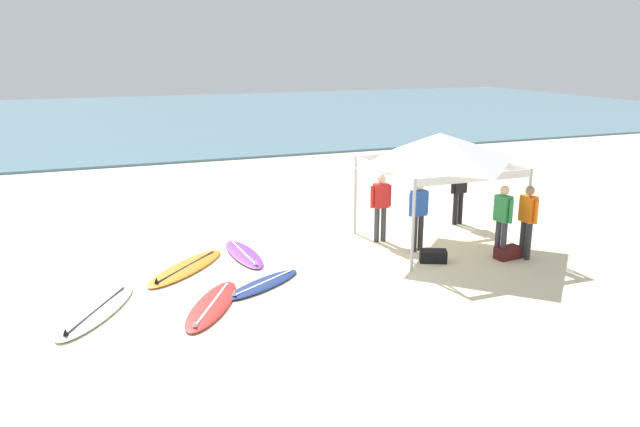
# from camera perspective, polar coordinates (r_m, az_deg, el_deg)

# --- Properties ---
(ground_plane) EXTENTS (80.00, 80.00, 0.00)m
(ground_plane) POSITION_cam_1_polar(r_m,az_deg,el_deg) (14.01, 2.63, -4.49)
(ground_plane) COLOR beige
(sea) EXTENTS (80.00, 36.00, 0.10)m
(sea) POSITION_cam_1_polar(r_m,az_deg,el_deg) (44.29, -14.19, 8.73)
(sea) COLOR #568499
(sea) RESTS_ON ground
(canopy_tent) EXTENTS (3.12, 3.12, 2.75)m
(canopy_tent) POSITION_cam_1_polar(r_m,az_deg,el_deg) (14.98, 11.02, 5.98)
(canopy_tent) COLOR #B7B7BC
(canopy_tent) RESTS_ON ground
(surfboard_navy) EXTENTS (2.03, 1.55, 0.19)m
(surfboard_navy) POSITION_cam_1_polar(r_m,az_deg,el_deg) (12.68, -5.29, -6.53)
(surfboard_navy) COLOR navy
(surfboard_navy) RESTS_ON ground
(surfboard_purple) EXTENTS (0.71, 2.22, 0.19)m
(surfboard_purple) POSITION_cam_1_polar(r_m,az_deg,el_deg) (14.50, -7.06, -3.76)
(surfboard_purple) COLOR purple
(surfboard_purple) RESTS_ON ground
(surfboard_orange) EXTENTS (2.28, 2.35, 0.19)m
(surfboard_orange) POSITION_cam_1_polar(r_m,az_deg,el_deg) (13.84, -12.29, -4.94)
(surfboard_orange) COLOR orange
(surfboard_orange) RESTS_ON ground
(surfboard_white) EXTENTS (1.86, 2.54, 0.19)m
(surfboard_white) POSITION_cam_1_polar(r_m,az_deg,el_deg) (12.11, -19.97, -8.52)
(surfboard_white) COLOR white
(surfboard_white) RESTS_ON ground
(surfboard_red) EXTENTS (1.72, 2.41, 0.19)m
(surfboard_red) POSITION_cam_1_polar(r_m,az_deg,el_deg) (11.83, -9.97, -8.38)
(surfboard_red) COLOR red
(surfboard_red) RESTS_ON ground
(person_orange) EXTENTS (0.26, 0.55, 1.71)m
(person_orange) POSITION_cam_1_polar(r_m,az_deg,el_deg) (14.70, 18.67, -0.31)
(person_orange) COLOR #2D2D33
(person_orange) RESTS_ON ground
(person_red) EXTENTS (0.55, 0.24, 1.71)m
(person_red) POSITION_cam_1_polar(r_m,az_deg,el_deg) (15.23, 5.64, 0.96)
(person_red) COLOR #383842
(person_red) RESTS_ON ground
(person_green) EXTENTS (0.28, 0.54, 1.71)m
(person_green) POSITION_cam_1_polar(r_m,az_deg,el_deg) (14.56, 16.55, -0.28)
(person_green) COLOR #383842
(person_green) RESTS_ON ground
(person_black) EXTENTS (0.55, 0.27, 1.71)m
(person_black) POSITION_cam_1_polar(r_m,az_deg,el_deg) (17.09, 12.76, 2.23)
(person_black) COLOR black
(person_black) RESTS_ON ground
(person_blue) EXTENTS (0.55, 0.27, 1.71)m
(person_blue) POSITION_cam_1_polar(r_m,az_deg,el_deg) (14.63, 9.11, 0.24)
(person_blue) COLOR #2D2D33
(person_blue) RESTS_ON ground
(gear_bag_near_tent) EXTENTS (0.68, 0.54, 0.28)m
(gear_bag_near_tent) POSITION_cam_1_polar(r_m,az_deg,el_deg) (14.18, 10.44, -3.89)
(gear_bag_near_tent) COLOR black
(gear_bag_near_tent) RESTS_ON ground
(gear_bag_by_pole) EXTENTS (0.63, 0.39, 0.28)m
(gear_bag_by_pole) POSITION_cam_1_polar(r_m,az_deg,el_deg) (14.82, 17.00, -3.48)
(gear_bag_by_pole) COLOR #4C1919
(gear_bag_by_pole) RESTS_ON ground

